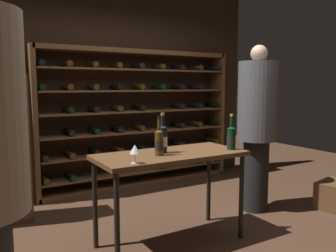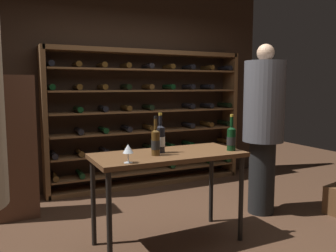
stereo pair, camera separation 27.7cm
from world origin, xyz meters
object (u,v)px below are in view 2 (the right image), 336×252
object	(u,v)px
wine_rack	(148,118)
wine_bottle_black_capsule	(160,138)
wine_bottle_amber_reserve	(156,142)
wine_bottle_green_slim	(231,138)
person_host_in_suit	(263,121)
wine_glass_stemmed_left	(128,149)
tasting_table	(168,162)
display_cabinet	(15,147)

from	to	relation	value
wine_rack	wine_bottle_black_capsule	distance (m)	1.92
wine_bottle_amber_reserve	wine_bottle_green_slim	bearing A→B (deg)	-7.60
wine_bottle_black_capsule	person_host_in_suit	bearing A→B (deg)	8.08
wine_bottle_green_slim	wine_bottle_amber_reserve	bearing A→B (deg)	172.40
wine_bottle_amber_reserve	wine_glass_stemmed_left	world-z (taller)	wine_bottle_amber_reserve
tasting_table	wine_bottle_green_slim	distance (m)	0.63
person_host_in_suit	wine_glass_stemmed_left	bearing A→B (deg)	-14.47
wine_bottle_amber_reserve	wine_bottle_black_capsule	size ratio (longest dim) A/B	0.95
wine_glass_stemmed_left	wine_bottle_amber_reserve	bearing A→B (deg)	29.77
display_cabinet	wine_bottle_amber_reserve	distance (m)	1.75
wine_rack	person_host_in_suit	size ratio (longest dim) A/B	1.54
display_cabinet	wine_rack	bearing A→B (deg)	16.32
tasting_table	wine_bottle_black_capsule	distance (m)	0.23
wine_glass_stemmed_left	wine_bottle_green_slim	bearing A→B (deg)	4.56
wine_bottle_amber_reserve	wine_glass_stemmed_left	bearing A→B (deg)	-150.23
tasting_table	wine_bottle_amber_reserve	distance (m)	0.26
wine_rack	wine_bottle_green_slim	bearing A→B (deg)	-89.88
wine_bottle_green_slim	wine_bottle_black_capsule	size ratio (longest dim) A/B	0.94
tasting_table	wine_bottle_green_slim	size ratio (longest dim) A/B	4.02
wine_bottle_green_slim	wine_bottle_amber_reserve	size ratio (longest dim) A/B	0.99
wine_bottle_black_capsule	wine_glass_stemmed_left	world-z (taller)	wine_bottle_black_capsule
wine_bottle_green_slim	person_host_in_suit	bearing A→B (deg)	27.97
wine_rack	tasting_table	xyz separation A→B (m)	(-0.58, -1.85, -0.22)
tasting_table	wine_bottle_black_capsule	world-z (taller)	wine_bottle_black_capsule
wine_rack	wine_bottle_amber_reserve	size ratio (longest dim) A/B	8.51
display_cabinet	wine_bottle_black_capsule	distance (m)	1.74
tasting_table	person_host_in_suit	xyz separation A→B (m)	(1.29, 0.23, 0.29)
wine_bottle_black_capsule	wine_glass_stemmed_left	xyz separation A→B (m)	(-0.40, -0.27, -0.02)
wine_rack	wine_glass_stemmed_left	bearing A→B (deg)	-116.53
tasting_table	wine_glass_stemmed_left	bearing A→B (deg)	-153.72
person_host_in_suit	wine_rack	bearing A→B (deg)	-95.45
wine_bottle_green_slim	wine_bottle_black_capsule	bearing A→B (deg)	164.07
wine_glass_stemmed_left	display_cabinet	bearing A→B (deg)	116.06
wine_glass_stemmed_left	wine_rack	bearing A→B (deg)	63.47
person_host_in_suit	wine_glass_stemmed_left	world-z (taller)	person_host_in_suit
wine_glass_stemmed_left	tasting_table	bearing A→B (deg)	26.28
tasting_table	display_cabinet	distance (m)	1.80
tasting_table	person_host_in_suit	distance (m)	1.34
wine_rack	wine_glass_stemmed_left	distance (m)	2.32
tasting_table	wine_glass_stemmed_left	xyz separation A→B (m)	(-0.46, -0.23, 0.19)
wine_rack	person_host_in_suit	xyz separation A→B (m)	(0.71, -1.62, 0.07)
wine_bottle_amber_reserve	wine_bottle_black_capsule	world-z (taller)	wine_bottle_black_capsule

